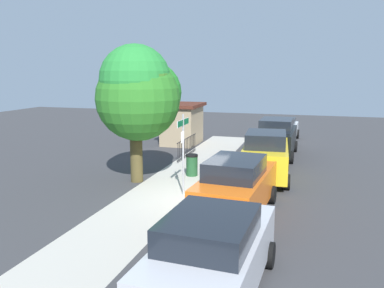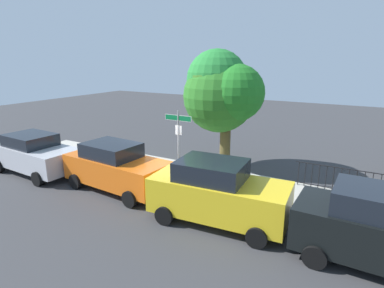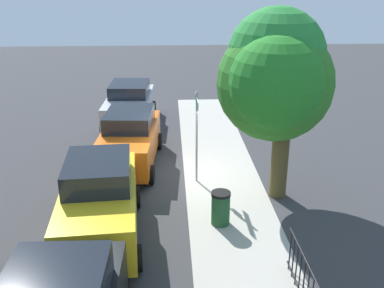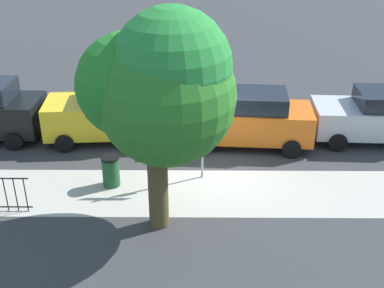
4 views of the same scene
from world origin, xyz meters
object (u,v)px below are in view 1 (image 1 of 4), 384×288
object	(u,v)px
car_silver	(212,254)
shade_tree	(140,91)
car_black	(276,138)
trash_bin	(192,165)
street_sign	(183,140)
car_white	(283,129)
car_yellow	(266,155)
car_orange	(236,186)
utility_shed	(182,123)

from	to	relation	value
car_silver	shade_tree	bearing A→B (deg)	36.18
car_black	trash_bin	world-z (taller)	car_black
street_sign	car_white	size ratio (longest dim) A/B	0.70
shade_tree	car_silver	distance (m)	9.37
car_black	car_yellow	bearing A→B (deg)	-179.52
car_black	car_silver	bearing A→B (deg)	-179.13
car_silver	car_orange	distance (m)	4.82
car_yellow	trash_bin	world-z (taller)	car_yellow
trash_bin	car_silver	bearing A→B (deg)	-160.57
shade_tree	utility_shed	world-z (taller)	shade_tree
shade_tree	utility_shed	size ratio (longest dim) A/B	1.81
car_silver	car_yellow	size ratio (longest dim) A/B	1.00
car_black	car_white	distance (m)	4.80
utility_shed	car_silver	bearing A→B (deg)	-159.63
street_sign	car_black	size ratio (longest dim) A/B	0.68
car_black	car_white	size ratio (longest dim) A/B	1.03
street_sign	car_white	xyz separation A→B (m)	(12.82, -2.81, -1.34)
car_silver	utility_shed	size ratio (longest dim) A/B	1.46
shade_tree	trash_bin	xyz separation A→B (m)	(1.74, -1.68, -3.39)
utility_shed	car_white	bearing A→B (deg)	-66.54
car_yellow	car_white	distance (m)	9.60
car_yellow	utility_shed	size ratio (longest dim) A/B	1.46
shade_tree	car_white	bearing A→B (deg)	-22.94
car_silver	car_orange	bearing A→B (deg)	7.21
street_sign	car_silver	bearing A→B (deg)	-156.81
street_sign	car_silver	distance (m)	7.04
car_orange	car_silver	bearing A→B (deg)	-171.54
car_black	trash_bin	size ratio (longest dim) A/B	4.72
car_silver	car_white	world-z (taller)	car_silver
utility_shed	trash_bin	size ratio (longest dim) A/B	3.26
street_sign	trash_bin	xyz separation A→B (m)	(2.78, 0.50, -1.67)
car_yellow	car_black	bearing A→B (deg)	-4.87
utility_shed	street_sign	bearing A→B (deg)	-161.45
car_white	utility_shed	world-z (taller)	utility_shed
shade_tree	car_silver	world-z (taller)	shade_tree
street_sign	utility_shed	size ratio (longest dim) A/B	0.98
shade_tree	car_yellow	xyz separation A→B (m)	(2.18, -4.93, -2.83)
car_orange	utility_shed	distance (m)	13.05
street_sign	car_orange	xyz separation A→B (m)	(-1.58, -2.35, -1.17)
car_yellow	trash_bin	size ratio (longest dim) A/B	4.75
car_black	car_white	xyz separation A→B (m)	(4.80, 0.00, -0.23)
car_white	utility_shed	size ratio (longest dim) A/B	1.41
street_sign	car_orange	distance (m)	3.06
car_black	utility_shed	world-z (taller)	utility_shed
car_white	car_yellow	bearing A→B (deg)	-178.64
street_sign	car_yellow	bearing A→B (deg)	-40.45
trash_bin	car_white	bearing A→B (deg)	-18.22
street_sign	car_yellow	world-z (taller)	street_sign
car_silver	car_orange	size ratio (longest dim) A/B	0.99
shade_tree	car_yellow	bearing A→B (deg)	-66.12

